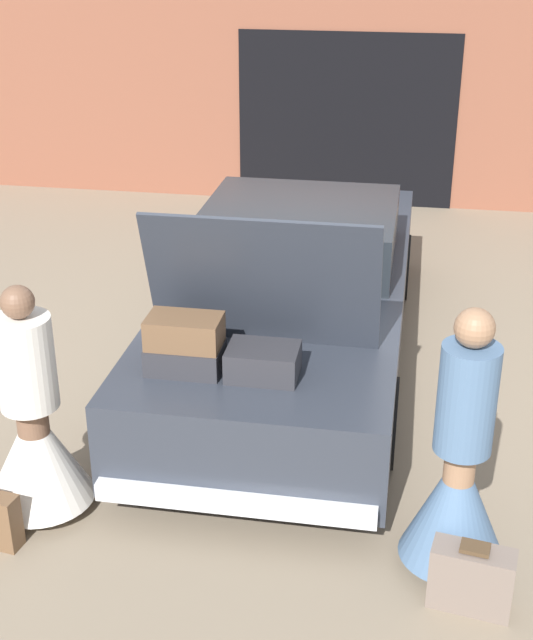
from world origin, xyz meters
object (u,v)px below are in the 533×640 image
object	(u,v)px
car	(294,295)
suitcase_beside_right_person	(471,578)
person_left	(34,434)
person_right	(458,481)

from	to	relation	value
car	suitcase_beside_right_person	xyz separation A→B (m)	(1.42, -2.85, -0.40)
person_left	car	bearing A→B (deg)	158.26
suitcase_beside_right_person	person_left	bearing A→B (deg)	170.37
suitcase_beside_right_person	car	bearing A→B (deg)	116.46
car	person_left	world-z (taller)	car
person_left	suitcase_beside_right_person	world-z (taller)	person_left
person_right	suitcase_beside_right_person	distance (m)	0.54
car	person_right	distance (m)	2.83
person_left	person_right	world-z (taller)	person_right
suitcase_beside_right_person	person_right	bearing A→B (deg)	106.60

